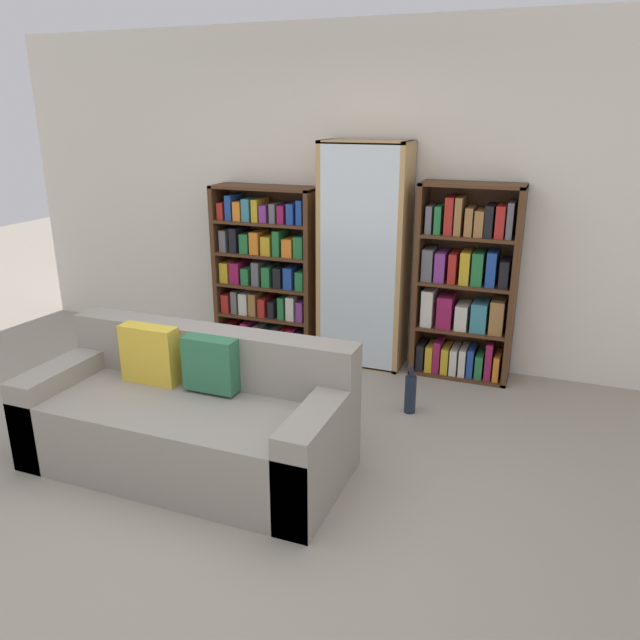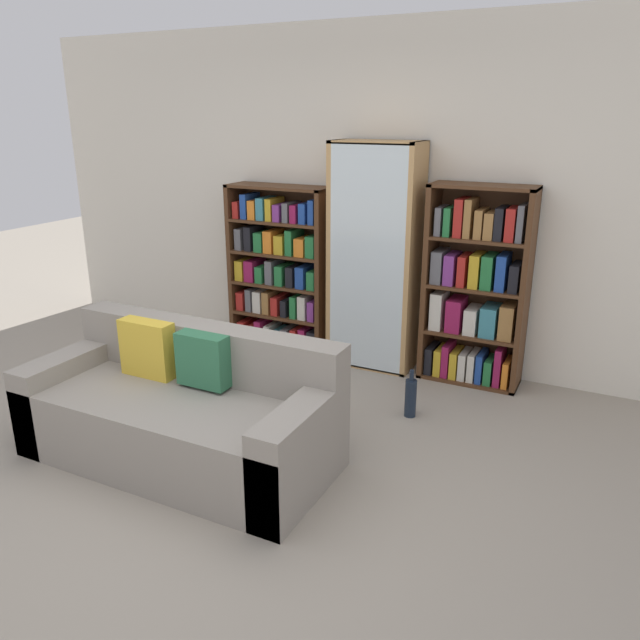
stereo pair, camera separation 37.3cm
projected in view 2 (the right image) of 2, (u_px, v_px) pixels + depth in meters
ground_plane at (183, 502)px, 3.40m from camera, size 16.00×16.00×0.00m
wall_back at (367, 197)px, 5.12m from camera, size 6.50×0.06×2.70m
couch at (182, 414)px, 3.76m from camera, size 1.89×0.83×0.80m
bookshelf_left at (281, 271)px, 5.46m from camera, size 0.91×0.32×1.43m
display_cabinet at (375, 259)px, 5.01m from camera, size 0.70×0.36×1.81m
bookshelf_right at (475, 291)px, 4.73m from camera, size 0.76×0.32×1.52m
wine_bottle at (411, 397)px, 4.32m from camera, size 0.08×0.08×0.35m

